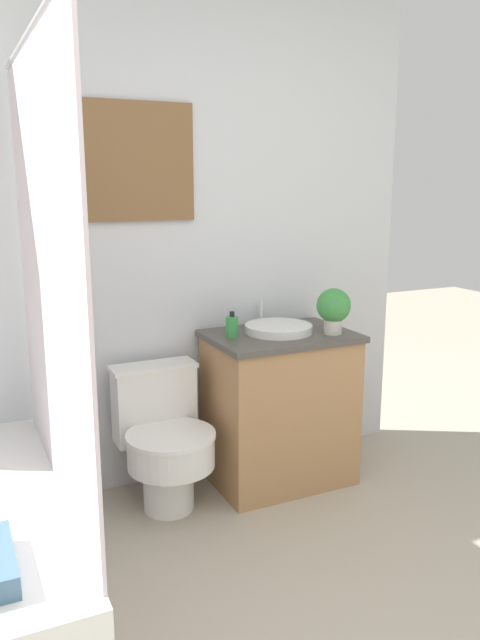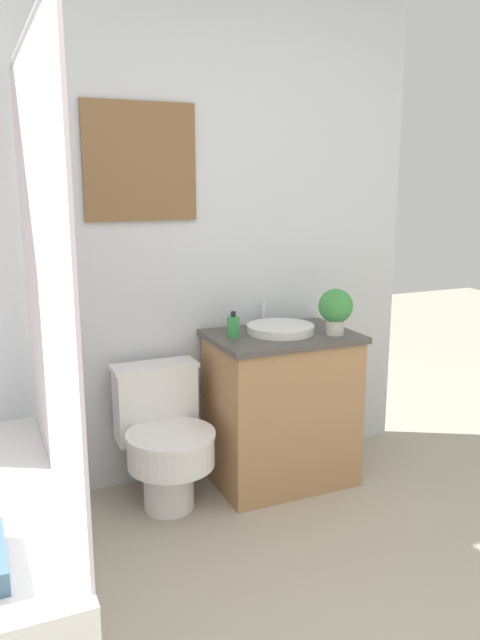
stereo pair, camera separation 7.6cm
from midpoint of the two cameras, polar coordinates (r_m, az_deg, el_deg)
wall_back at (r=3.04m, az=-9.72°, el=7.48°), size 3.12×0.07×2.50m
toilet at (r=3.01m, az=-6.19°, el=-10.68°), size 0.41×0.53×0.66m
vanity at (r=3.21m, az=4.46°, el=-8.00°), size 0.71×0.51×0.78m
sink at (r=3.11m, az=4.39°, el=-0.79°), size 0.34×0.37×0.13m
soap_bottle at (r=3.01m, az=0.11°, el=-0.58°), size 0.06×0.06×0.13m
potted_plant at (r=3.08m, az=9.43°, el=1.06°), size 0.17×0.17×0.23m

